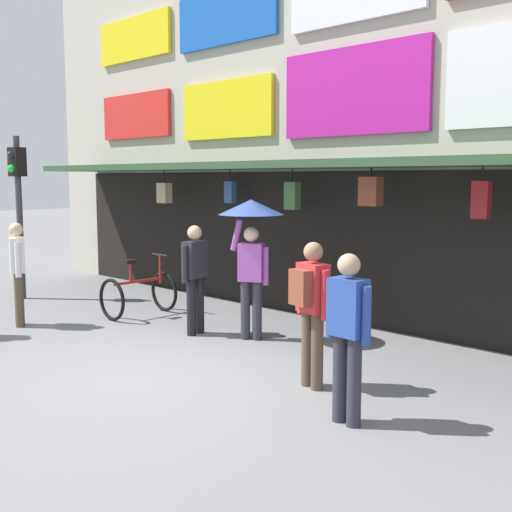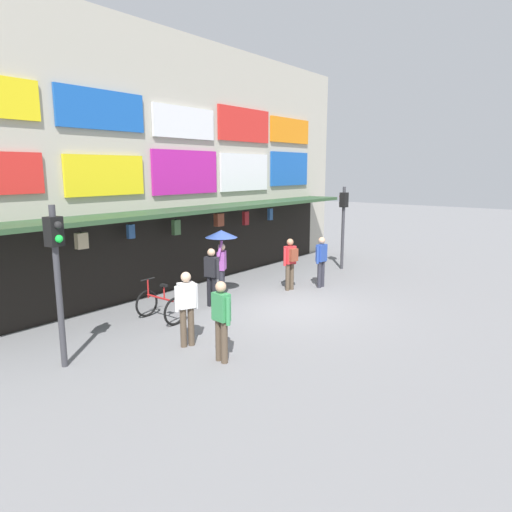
{
  "view_description": "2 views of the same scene",
  "coord_description": "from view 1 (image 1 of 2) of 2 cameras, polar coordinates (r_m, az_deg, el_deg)",
  "views": [
    {
      "loc": [
        6.17,
        -4.54,
        2.39
      ],
      "look_at": [
        -0.09,
        1.85,
        1.3
      ],
      "focal_mm": 44.99,
      "sensor_mm": 36.0,
      "label": 1
    },
    {
      "loc": [
        -10.27,
        -7.05,
        3.84
      ],
      "look_at": [
        0.03,
        1.11,
        1.35
      ],
      "focal_mm": 32.0,
      "sensor_mm": 36.0,
      "label": 2
    }
  ],
  "objects": [
    {
      "name": "ground_plane",
      "position": [
        8.03,
        -8.94,
        -10.46
      ],
      "size": [
        80.0,
        80.0,
        0.0
      ],
      "primitive_type": "plane",
      "color": "slate"
    },
    {
      "name": "shopfront",
      "position": [
        11.11,
        10.6,
        14.97
      ],
      "size": [
        18.0,
        2.6,
        8.0
      ],
      "color": "#B2AD9E",
      "rests_on": "ground"
    },
    {
      "name": "traffic_light_near",
      "position": [
        13.43,
        -20.4,
        5.45
      ],
      "size": [
        0.31,
        0.34,
        3.2
      ],
      "color": "#38383D",
      "rests_on": "ground"
    },
    {
      "name": "bicycle_parked",
      "position": [
        11.34,
        -10.35,
        -3.3
      ],
      "size": [
        0.73,
        1.16,
        1.05
      ],
      "color": "black",
      "rests_on": "ground"
    },
    {
      "name": "pedestrian_in_purple",
      "position": [
        11.01,
        -20.42,
        -1.02
      ],
      "size": [
        0.49,
        0.34,
        1.68
      ],
      "color": "brown",
      "rests_on": "ground"
    },
    {
      "name": "pedestrian_in_white",
      "position": [
        9.8,
        -5.44,
        -1.55
      ],
      "size": [
        0.25,
        0.53,
        1.68
      ],
      "color": "black",
      "rests_on": "ground"
    },
    {
      "name": "pedestrian_in_black",
      "position": [
        7.28,
        4.91,
        -4.23
      ],
      "size": [
        0.52,
        0.41,
        1.68
      ],
      "color": "brown",
      "rests_on": "ground"
    },
    {
      "name": "pedestrian_in_yellow",
      "position": [
        6.27,
        8.16,
        -6.44
      ],
      "size": [
        0.53,
        0.24,
        1.68
      ],
      "color": "#2D2D38",
      "rests_on": "ground"
    },
    {
      "name": "pedestrian_with_umbrella",
      "position": [
        9.36,
        -0.43,
        2.37
      ],
      "size": [
        0.96,
        0.96,
        2.08
      ],
      "color": "#2D2D38",
      "rests_on": "ground"
    }
  ]
}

